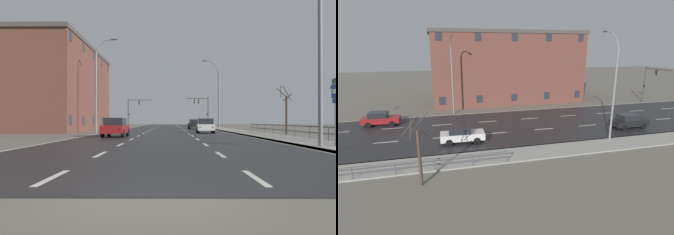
# 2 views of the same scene
# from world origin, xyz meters

# --- Properties ---
(ground_plane) EXTENTS (160.00, 160.00, 0.12)m
(ground_plane) POSITION_xyz_m (0.00, 48.00, -0.06)
(ground_plane) COLOR #666056
(road_asphalt_strip) EXTENTS (14.00, 120.00, 0.03)m
(road_asphalt_strip) POSITION_xyz_m (0.00, 60.00, 0.01)
(road_asphalt_strip) COLOR #232326
(road_asphalt_strip) RESTS_ON ground
(sidewalk_right) EXTENTS (3.00, 120.00, 0.12)m
(sidewalk_right) POSITION_xyz_m (8.43, 60.00, 0.06)
(sidewalk_right) COLOR gray
(sidewalk_right) RESTS_ON ground
(guardrail) EXTENTS (0.07, 27.20, 1.00)m
(guardrail) POSITION_xyz_m (9.85, 19.89, 0.71)
(guardrail) COLOR #515459
(guardrail) RESTS_ON ground
(street_lamp_foreground) EXTENTS (2.29, 0.24, 10.21)m
(street_lamp_foreground) POSITION_xyz_m (7.46, 10.50, 5.02)
(street_lamp_foreground) COLOR slate
(street_lamp_foreground) RESTS_ON ground
(street_lamp_midground) EXTENTS (2.48, 0.24, 10.31)m
(street_lamp_midground) POSITION_xyz_m (7.44, 44.32, 5.05)
(street_lamp_midground) COLOR slate
(street_lamp_midground) RESTS_ON ground
(street_lamp_left_bank) EXTENTS (2.36, 0.24, 10.24)m
(street_lamp_left_bank) POSITION_xyz_m (-7.45, 30.79, 5.02)
(street_lamp_left_bank) COLOR slate
(street_lamp_left_bank) RESTS_ON ground
(highway_sign) EXTENTS (0.09, 0.68, 3.42)m
(highway_sign) POSITION_xyz_m (8.39, 10.65, 2.19)
(highway_sign) COLOR slate
(highway_sign) RESTS_ON ground
(traffic_signal_right) EXTENTS (4.23, 0.36, 5.98)m
(traffic_signal_right) POSITION_xyz_m (6.90, 60.74, 4.06)
(traffic_signal_right) COLOR #38383A
(traffic_signal_right) RESTS_ON ground
(traffic_signal_left) EXTENTS (4.94, 0.36, 5.74)m
(traffic_signal_left) POSITION_xyz_m (-6.99, 61.77, 3.79)
(traffic_signal_left) COLOR #38383A
(traffic_signal_left) RESTS_ON ground
(car_near_right) EXTENTS (1.91, 4.14, 1.57)m
(car_near_right) POSITION_xyz_m (4.34, 49.10, 0.80)
(car_near_right) COLOR black
(car_near_right) RESTS_ON ground
(car_near_left) EXTENTS (1.96, 4.16, 1.57)m
(car_near_left) POSITION_xyz_m (4.18, 30.60, 0.80)
(car_near_left) COLOR silver
(car_near_left) RESTS_ON ground
(car_far_right) EXTENTS (1.92, 4.14, 1.57)m
(car_far_right) POSITION_xyz_m (-4.11, 22.16, 0.80)
(car_far_right) COLOR maroon
(car_far_right) RESTS_ON ground
(brick_building) EXTENTS (10.37, 24.25, 11.27)m
(brick_building) POSITION_xyz_m (-15.04, 40.10, 5.65)
(brick_building) COLOR brown
(brick_building) RESTS_ON ground
(bare_tree_mid) EXTENTS (1.55, 1.73, 4.83)m
(bare_tree_mid) POSITION_xyz_m (11.65, 27.13, 2.22)
(bare_tree_mid) COLOR #423328
(bare_tree_mid) RESTS_ON ground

